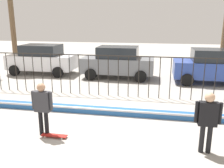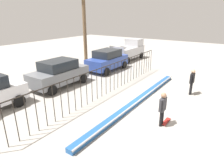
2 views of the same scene
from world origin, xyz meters
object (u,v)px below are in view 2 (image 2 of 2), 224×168
Objects in this scene: skateboard at (166,121)px; pickup_truck at (129,50)px; skateboarder at (163,106)px; parked_car_blue at (107,60)px; parked_car_gray at (59,73)px; camera_operator at (192,80)px.

pickup_truck reaches higher than skateboard.
skateboarder is 10.01m from parked_car_blue.
parked_car_blue is (5.42, -0.36, 0.00)m from parked_car_gray.
parked_car_gray and parked_car_blue have the same top height.
parked_car_blue is at bearing -63.74° from camera_operator.
skateboard is 14.06m from pickup_truck.
parked_car_gray is (0.62, 8.17, 0.91)m from skateboard.
parked_car_blue is (6.04, 7.81, 0.91)m from skateboard.
parked_car_blue is at bearing 61.39° from skateboard.
parked_car_blue is at bearing -4.83° from parked_car_gray.
camera_operator is (4.70, -0.18, 0.02)m from skateboarder.
skateboarder is 0.35× the size of pickup_truck.
pickup_truck is (5.14, 0.67, 0.06)m from parked_car_blue.
parked_car_blue is (6.41, 7.69, -0.02)m from skateboarder.
camera_operator is at bearing 8.25° from skateboard.
skateboard is (0.37, -0.12, -0.93)m from skateboarder.
pickup_truck is (11.55, 8.36, 0.05)m from skateboarder.
parked_car_gray is at bearing 177.98° from parked_car_blue.
parked_car_gray is at bearing 178.53° from pickup_truck.
parked_car_blue is 0.91× the size of pickup_truck.
parked_car_gray reaches higher than skateboarder.
pickup_truck is at bearing -90.18° from camera_operator.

